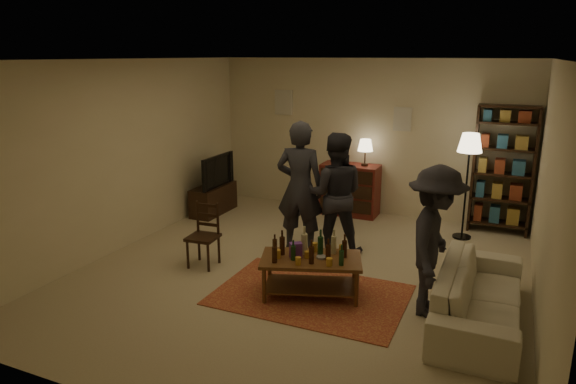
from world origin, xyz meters
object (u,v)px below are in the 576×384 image
Objects in this scene: bookshelf at (503,169)px; floor_lamp at (470,150)px; tv_stand at (213,192)px; dresser at (350,188)px; person_left at (300,188)px; sofa at (480,296)px; dining_chair at (205,233)px; person_right at (335,194)px; person_by_sofa at (435,242)px; coffee_table at (310,262)px.

bookshelf reaches higher than floor_lamp.
dresser is at bearing 22.07° from tv_stand.
person_left is (2.12, -1.08, 0.56)m from tv_stand.
sofa is at bearing 150.56° from person_left.
floor_lamp reaches higher than tv_stand.
dining_chair is at bearing -60.80° from tv_stand.
person_right reaches higher than dining_chair.
floor_lamp is 2.20m from person_right.
dining_chair is 0.82× the size of tv_stand.
sofa is 1.26× the size of person_by_sofa.
dresser is 2.50m from bookshelf.
dining_chair is 4.07m from floor_lamp.
floor_lamp is (-0.48, -0.53, 0.35)m from bookshelf.
person_by_sofa reaches higher than tv_stand.
person_left reaches higher than person_by_sofa.
tv_stand is at bearing -168.20° from bookshelf.
floor_lamp is at bearing -155.47° from person_right.
bookshelf reaches higher than person_left.
person_left is (-2.57, -2.06, -0.09)m from bookshelf.
dresser is at bearing 99.28° from coffee_table.
floor_lamp is (4.22, 0.45, 1.00)m from tv_stand.
coffee_table is 0.75× the size of person_right.
person_left reaches higher than person_right.
person_right reaches higher than floor_lamp.
person_left is at bearing 117.63° from coffee_table.
person_left is (-0.13, -1.99, 0.47)m from dresser.
bookshelf is at bearing 11.80° from tv_stand.
person_by_sofa reaches higher than coffee_table.
tv_stand is at bearing -173.93° from floor_lamp.
dresser reaches higher than coffee_table.
sofa is at bearing -90.82° from bookshelf.
person_left is (0.97, 0.98, 0.49)m from dining_chair.
person_right is (2.59, -0.95, 0.48)m from tv_stand.
person_by_sofa is (3.00, -0.15, 0.38)m from dining_chair.
dining_chair is 3.02m from person_by_sofa.
person_right is at bearing -170.26° from person_left.
dresser is 0.65× the size of sofa.
sofa is at bearing 132.41° from person_right.
coffee_table is 0.65× the size of bookshelf.
bookshelf is 3.24m from person_by_sofa.
sofa is at bearing -6.79° from dining_chair.
dresser reaches higher than dining_chair.
tv_stand is at bearing -36.25° from person_right.
tv_stand is 4.35m from floor_lamp.
dining_chair is at bearing 39.90° from person_left.
dresser is 0.83× the size of floor_lamp.
dining_chair is 2.36m from tv_stand.
coffee_table is 3.30m from dresser.
person_right is (-1.62, -1.40, -0.51)m from floor_lamp.
tv_stand is (-2.78, 2.34, -0.03)m from coffee_table.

